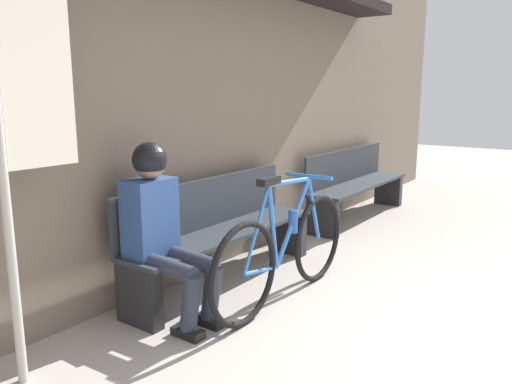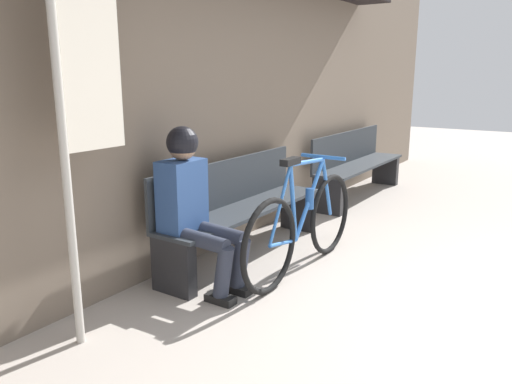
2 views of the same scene
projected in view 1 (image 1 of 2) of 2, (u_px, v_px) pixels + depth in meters
name	position (u px, v px, depth m)	size (l,w,h in m)	color
storefront_wall	(168.00, 73.00, 3.79)	(12.00, 0.56, 3.20)	#756656
park_bench_near	(221.00, 233.00, 4.02)	(1.96, 0.42, 0.84)	#2D3338
bicycle	(285.00, 250.00, 3.65)	(1.72, 0.40, 0.96)	black
person_seated	(161.00, 221.00, 3.29)	(0.34, 0.64, 1.21)	#2D3342
park_bench_far	(356.00, 185.00, 6.08)	(2.01, 0.42, 0.84)	#2D3338
banner_pole	(23.00, 102.00, 2.50)	(0.45, 0.05, 2.25)	#B7B2A8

